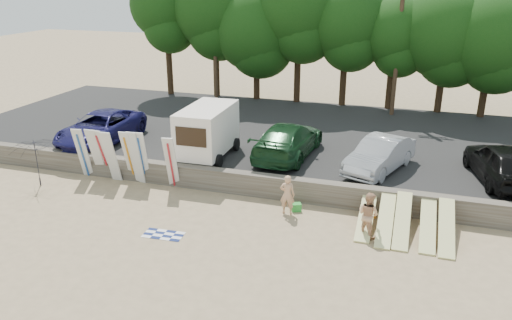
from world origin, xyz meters
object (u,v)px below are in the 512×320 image
Objects in this scene: box_trailer at (207,129)px; beachgoer_b at (368,214)px; car_3 at (503,163)px; cooler at (296,207)px; car_0 at (101,128)px; beach_umbrella at (39,163)px; car_1 at (288,140)px; beachgoer_a at (287,195)px; car_2 at (380,155)px.

beachgoer_b is at bearing -29.28° from box_trailer.
car_3 is (13.17, 0.88, -0.53)m from box_trailer.
car_3 is 13.28× the size of cooler.
car_0 reaches higher than beach_umbrella.
car_3 is (9.48, -0.39, 0.03)m from car_1.
car_2 is at bearing -130.61° from beachgoer_a.
box_trailer reaches higher than car_2.
car_0 is 14.39m from car_2.
car_2 is at bearing 27.66° from cooler.
beachgoer_a is 0.96× the size of beachgoer_b.
car_1 is at bearing -14.83° from car_3.
beachgoer_b is at bearing -46.90° from cooler.
box_trailer is at bearing -155.24° from car_2.
beach_umbrella reaches higher than cooler.
car_0 is at bearing 13.77° from beachgoer_b.
car_0 is 12.07m from cooler.
car_2 is (8.10, 0.63, -0.64)m from box_trailer.
car_1 is 2.33× the size of beach_umbrella.
beach_umbrella is at bearing -93.04° from car_0.
car_2 is 15.40m from beach_umbrella.
car_1 is (9.97, 0.84, 0.03)m from car_0.
car_3 reaches higher than beachgoer_b.
beach_umbrella is at bearing 31.52° from car_1.
car_2 is 5.07m from car_3.
car_0 is 11.84m from beachgoer_a.
car_2 reaches higher than cooler.
car_2 is 5.03m from beachgoer_b.
car_0 is 2.33× the size of beach_umbrella.
car_0 is 1.25× the size of car_2.
beach_umbrella is (-14.66, -4.71, -0.35)m from car_2.
beachgoer_b is at bearing -1.09° from beach_umbrella.
box_trailer reaches higher than beachgoer_b.
car_2 is at bearing 175.90° from car_1.
beachgoer_b is (8.13, -4.36, -1.23)m from box_trailer.
cooler is (0.30, 0.35, -0.67)m from beachgoer_a.
box_trailer is 0.70× the size of car_1.
beachgoer_a is (1.18, -4.75, -0.70)m from car_1.
beachgoer_b is at bearing 33.61° from car_3.
box_trailer is at bearing 31.90° from beach_umbrella.
box_trailer reaches higher than car_0.
car_3 reaches higher than cooler.
beachgoer_a is 11.45m from beach_umbrella.
beachgoer_b is (4.44, -5.62, -0.67)m from car_1.
car_0 reaches higher than car_2.
car_2 reaches higher than beach_umbrella.
car_2 is 5.27m from beachgoer_a.
car_1 reaches higher than beachgoer_a.
box_trailer is 0.78× the size of car_3.
car_3 is at bearing -178.34° from car_1.
car_1 is 4.94m from beachgoer_a.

